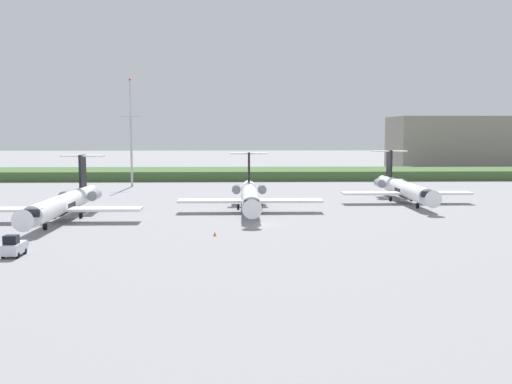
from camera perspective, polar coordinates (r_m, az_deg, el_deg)
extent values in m
plane|color=gray|center=(108.00, -0.24, -0.65)|extent=(500.00, 500.00, 0.00)
cube|color=#426033|center=(152.86, -0.66, 1.84)|extent=(320.00, 20.00, 2.46)
cylinder|color=white|center=(85.68, -18.83, -1.15)|extent=(2.70, 24.00, 2.70)
cone|color=white|center=(73.02, -21.94, -2.51)|extent=(2.70, 3.00, 2.70)
cone|color=white|center=(99.05, -16.45, -0.11)|extent=(2.30, 4.00, 2.29)
cube|color=black|center=(74.72, -21.46, -1.93)|extent=(2.02, 1.80, 0.90)
cylinder|color=black|center=(85.70, -18.83, -1.25)|extent=(2.76, 3.60, 2.76)
cube|color=white|center=(86.76, -22.74, -1.62)|extent=(11.00, 3.20, 0.36)
cube|color=white|center=(83.24, -15.13, -1.66)|extent=(11.00, 3.20, 0.36)
cube|color=black|center=(95.82, -16.98, 2.04)|extent=(0.36, 3.20, 5.20)
cube|color=white|center=(95.97, -16.98, 3.48)|extent=(6.80, 1.80, 0.24)
cylinder|color=gray|center=(95.05, -18.50, -0.32)|extent=(1.50, 3.40, 1.50)
cylinder|color=gray|center=(93.85, -15.87, -0.31)|extent=(1.50, 3.40, 1.50)
cylinder|color=gray|center=(78.88, -20.38, -2.89)|extent=(0.20, 0.20, 0.65)
cylinder|color=black|center=(78.97, -20.37, -3.28)|extent=(0.30, 0.90, 0.90)
cylinder|color=black|center=(88.79, -19.50, -2.23)|extent=(0.35, 0.90, 0.90)
cylinder|color=black|center=(87.70, -17.14, -2.25)|extent=(0.35, 0.90, 0.90)
cylinder|color=white|center=(90.68, -0.60, -0.42)|extent=(2.70, 24.00, 2.70)
cone|color=white|center=(77.29, -0.41, -1.59)|extent=(2.70, 3.00, 2.70)
cone|color=white|center=(104.60, -0.74, 0.47)|extent=(2.29, 4.00, 2.29)
cube|color=black|center=(79.12, -0.44, -1.06)|extent=(2.03, 1.80, 0.90)
cylinder|color=black|center=(90.70, -0.60, -0.52)|extent=(2.76, 3.60, 2.76)
cube|color=white|center=(89.85, -4.35, -0.89)|extent=(11.00, 3.20, 0.36)
cube|color=white|center=(90.07, 3.17, -0.87)|extent=(11.00, 3.20, 0.36)
cube|color=black|center=(101.28, -0.71, 2.52)|extent=(0.36, 3.20, 5.20)
cube|color=white|center=(101.45, -0.72, 3.89)|extent=(6.80, 1.80, 0.24)
cylinder|color=gray|center=(99.79, -1.99, 0.30)|extent=(1.50, 3.40, 1.50)
cylinder|color=gray|center=(99.87, 0.60, 0.31)|extent=(1.50, 3.40, 1.50)
cylinder|color=gray|center=(83.50, -0.50, -2.00)|extent=(0.20, 0.20, 0.65)
cylinder|color=black|center=(83.58, -0.50, -2.38)|extent=(0.30, 0.90, 0.90)
cylinder|color=black|center=(93.30, -1.79, -1.47)|extent=(0.35, 0.90, 0.90)
cylinder|color=black|center=(93.37, 0.54, -1.47)|extent=(0.35, 0.90, 0.90)
cylinder|color=white|center=(104.90, 14.69, 0.28)|extent=(2.70, 24.00, 2.70)
cone|color=white|center=(92.11, 17.04, -0.59)|extent=(2.70, 3.00, 2.70)
cone|color=white|center=(118.34, 12.79, 0.99)|extent=(2.30, 4.00, 2.29)
cube|color=black|center=(93.84, 16.68, -0.17)|extent=(2.02, 1.80, 0.90)
cylinder|color=black|center=(104.92, 14.69, 0.20)|extent=(2.76, 3.60, 2.76)
cube|color=white|center=(102.50, 11.67, -0.12)|extent=(11.00, 3.20, 0.36)
cube|color=white|center=(105.84, 17.90, -0.10)|extent=(11.00, 3.20, 0.36)
cube|color=black|center=(115.15, 13.21, 2.81)|extent=(0.36, 3.20, 5.20)
cube|color=white|center=(115.33, 13.20, 4.01)|extent=(6.80, 1.80, 0.24)
cylinder|color=gray|center=(113.14, 12.29, 0.87)|extent=(1.50, 3.40, 1.50)
cylinder|color=gray|center=(114.30, 14.48, 0.87)|extent=(1.50, 3.40, 1.50)
cylinder|color=gray|center=(98.00, 15.88, -1.02)|extent=(0.20, 0.20, 0.65)
cylinder|color=black|center=(98.06, 15.87, -1.33)|extent=(0.30, 0.90, 0.90)
cylinder|color=black|center=(106.91, 13.32, -0.65)|extent=(0.35, 0.90, 0.90)
cylinder|color=black|center=(107.95, 15.27, -0.64)|extent=(0.35, 0.90, 0.90)
cylinder|color=#B2B2B7|center=(133.17, -12.37, 3.88)|extent=(0.50, 0.50, 15.59)
cylinder|color=#B2B2B7|center=(133.24, -12.49, 9.03)|extent=(0.28, 0.28, 8.39)
cube|color=#B2B2B7|center=(133.10, -12.45, 7.40)|extent=(4.40, 0.20, 0.20)
sphere|color=red|center=(133.54, -12.54, 10.94)|extent=(0.50, 0.50, 0.50)
cube|color=gray|center=(198.04, 21.02, 4.57)|extent=(52.77, 22.35, 17.20)
cube|color=silver|center=(64.00, -23.10, -5.20)|extent=(1.70, 3.20, 1.10)
cube|color=black|center=(63.31, -23.32, -4.41)|extent=(1.36, 1.10, 0.90)
cylinder|color=black|center=(63.51, -24.03, -5.83)|extent=(0.22, 0.60, 0.60)
cylinder|color=black|center=(62.96, -22.76, -5.87)|extent=(0.22, 0.60, 0.60)
cylinder|color=black|center=(65.25, -23.39, -5.49)|extent=(0.22, 0.60, 0.60)
cylinder|color=black|center=(64.72, -22.15, -5.53)|extent=(0.22, 0.60, 0.60)
cone|color=orange|center=(70.15, -4.15, -4.21)|extent=(0.44, 0.44, 0.55)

